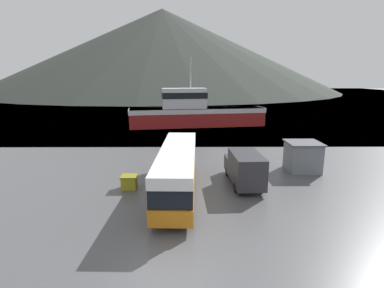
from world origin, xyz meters
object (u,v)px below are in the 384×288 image
(tour_bus, at_px, (178,168))
(storage_bin, at_px, (129,182))
(delivery_van, at_px, (244,168))
(fishing_boat, at_px, (195,112))
(dock_kiosk, at_px, (303,156))

(tour_bus, relative_size, storage_bin, 10.76)
(tour_bus, height_order, delivery_van, tour_bus)
(delivery_van, distance_m, storage_bin, 8.95)
(fishing_boat, bearing_deg, storage_bin, -19.76)
(tour_bus, xyz_separation_m, storage_bin, (-3.72, 0.65, -1.31))
(tour_bus, relative_size, fishing_boat, 0.55)
(tour_bus, distance_m, delivery_van, 5.37)
(delivery_van, relative_size, dock_kiosk, 2.08)
(delivery_van, bearing_deg, dock_kiosk, 27.96)
(fishing_boat, bearing_deg, dock_kiosk, 11.52)
(dock_kiosk, bearing_deg, storage_bin, -163.89)
(fishing_boat, height_order, dock_kiosk, fishing_boat)
(storage_bin, bearing_deg, tour_bus, -9.85)
(tour_bus, height_order, dock_kiosk, tour_bus)
(fishing_boat, bearing_deg, delivery_van, -2.15)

